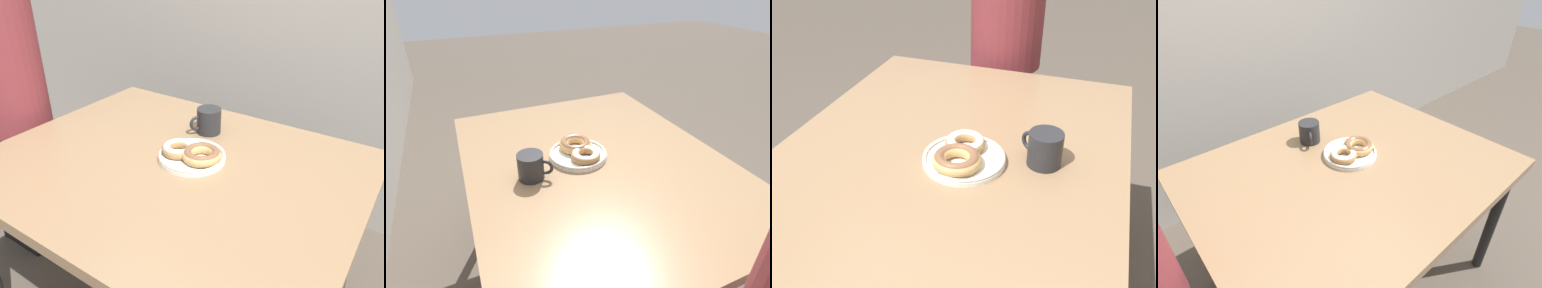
{
  "view_description": "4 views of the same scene",
  "coord_description": "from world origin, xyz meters",
  "views": [
    {
      "loc": [
        0.67,
        -0.77,
        1.39
      ],
      "look_at": [
        0.05,
        0.16,
        0.79
      ],
      "focal_mm": 35.0,
      "sensor_mm": 36.0,
      "label": 1
    },
    {
      "loc": [
        -0.9,
        0.57,
        1.39
      ],
      "look_at": [
        0.05,
        0.16,
        0.79
      ],
      "focal_mm": 28.0,
      "sensor_mm": 36.0,
      "label": 2
    },
    {
      "loc": [
        0.97,
        0.47,
        1.42
      ],
      "look_at": [
        0.05,
        0.16,
        0.79
      ],
      "focal_mm": 40.0,
      "sensor_mm": 36.0,
      "label": 3
    },
    {
      "loc": [
        -0.66,
        -0.64,
        1.49
      ],
      "look_at": [
        0.05,
        0.16,
        0.79
      ],
      "focal_mm": 28.0,
      "sensor_mm": 36.0,
      "label": 4
    }
  ],
  "objects": [
    {
      "name": "coffee_mug",
      "position": [
        -0.02,
        0.37,
        0.78
      ],
      "size": [
        0.09,
        0.12,
        0.1
      ],
      "color": "#232326",
      "rests_on": "dining_table"
    },
    {
      "name": "ground_plane",
      "position": [
        0.0,
        0.0,
        0.0
      ],
      "size": [
        14.0,
        14.0,
        0.0
      ],
      "primitive_type": "plane",
      "color": "#4C4238"
    },
    {
      "name": "dining_table",
      "position": [
        0.0,
        0.1,
        0.67
      ],
      "size": [
        1.25,
        1.0,
        0.73
      ],
      "color": "#846647",
      "rests_on": "ground_plane"
    },
    {
      "name": "donut_plate",
      "position": [
        0.05,
        0.15,
        0.76
      ],
      "size": [
        0.25,
        0.23,
        0.06
      ],
      "color": "silver",
      "rests_on": "dining_table"
    }
  ]
}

